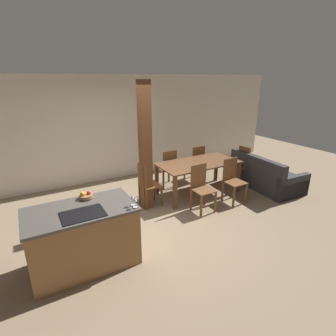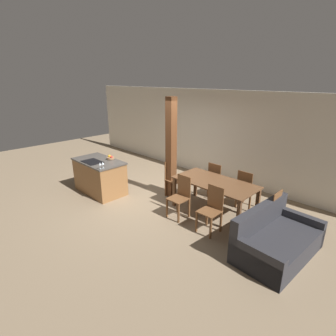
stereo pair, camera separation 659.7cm
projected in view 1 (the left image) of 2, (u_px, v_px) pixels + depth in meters
ground_plane at (146, 223)px, 4.97m from camera, size 16.00×16.00×0.00m
wall_back at (101, 130)px, 6.68m from camera, size 11.20×0.08×2.70m
kitchen_island at (83, 237)px, 3.75m from camera, size 1.49×0.85×0.92m
fruit_bowl at (86, 196)px, 3.89m from camera, size 0.21×0.21×0.11m
wine_glass_near at (135, 199)px, 3.58m from camera, size 0.06×0.06×0.16m
wine_glass_middle at (133, 197)px, 3.65m from camera, size 0.06×0.06×0.16m
dining_table at (198, 166)px, 6.06m from camera, size 1.89×0.95×0.77m
dining_chair_near_left at (201, 187)px, 5.34m from camera, size 0.40×0.40×0.96m
dining_chair_near_right at (233, 179)px, 5.74m from camera, size 0.40×0.40×0.96m
dining_chair_far_left at (168, 168)px, 6.49m from camera, size 0.40×0.40×0.96m
dining_chair_far_right at (196, 162)px, 6.89m from camera, size 0.40×0.40×0.96m
dining_chair_head_end at (147, 184)px, 5.50m from camera, size 0.40×0.40×0.96m
dining_chair_foot_end at (240, 164)px, 6.74m from camera, size 0.40×0.40×0.96m
couch at (265, 177)px, 6.57m from camera, size 1.04×1.76×0.83m
timber_post at (145, 148)px, 5.19m from camera, size 0.21×0.21×2.59m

